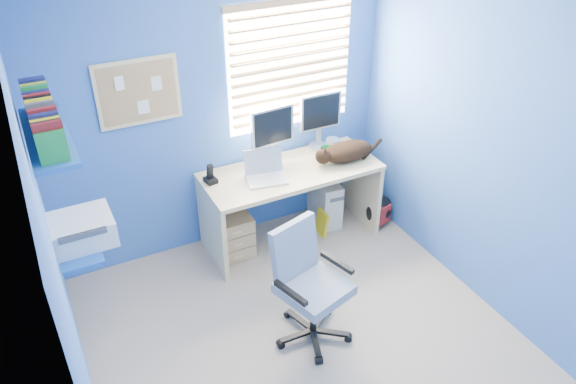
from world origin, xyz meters
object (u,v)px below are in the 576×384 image
laptop (266,169)px  office_chair (309,298)px  cat (348,151)px  tower_pc (325,200)px  desk (291,205)px

laptop → office_chair: 1.18m
cat → tower_pc: cat is taller
laptop → tower_pc: (0.70, 0.19, -0.62)m
laptop → cat: (0.79, -0.01, -0.02)m
desk → tower_pc: size_ratio=3.46×
desk → laptop: size_ratio=4.72×
tower_pc → office_chair: size_ratio=0.49×
cat → laptop: bearing=178.9°
desk → office_chair: size_ratio=1.69×
desk → cat: cat is taller
desk → tower_pc: (0.43, 0.13, -0.14)m
desk → laptop: laptop is taller
laptop → office_chair: (-0.16, -1.05, -0.50)m
laptop → tower_pc: 0.95m
cat → office_chair: bearing=-132.9°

